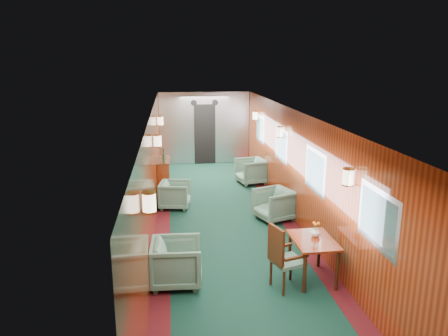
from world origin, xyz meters
name	(u,v)px	position (x,y,z in m)	size (l,w,h in m)	color
room	(228,152)	(0.00, 0.00, 1.63)	(12.00, 12.10, 2.40)	black
bulkhead	(205,128)	(0.00, 5.91, 1.18)	(2.98, 0.17, 2.39)	silver
windows_right	(296,156)	(1.49, 0.25, 1.45)	(0.02, 8.60, 0.80)	silver
wall_sconces	(224,139)	(0.00, 0.57, 1.79)	(2.97, 7.97, 0.25)	#FFEEC6
dining_table	(313,246)	(1.06, -2.32, 0.58)	(0.66, 0.93, 0.69)	maroon
side_chair	(283,255)	(0.51, -2.57, 0.56)	(0.58, 0.59, 1.04)	#1E463A
credenza	(164,176)	(-1.34, 2.60, 0.47)	(0.32, 1.02, 1.19)	maroon
flower_vase	(316,232)	(1.13, -2.22, 0.76)	(0.15, 0.15, 0.15)	silver
armchair_left_near	(177,263)	(-1.09, -2.20, 0.36)	(0.77, 0.79, 0.72)	#1E463A
armchair_left_far	(175,195)	(-1.07, 1.43, 0.32)	(0.68, 0.70, 0.64)	#1E463A
armchair_right_near	(274,205)	(1.08, 0.37, 0.34)	(0.74, 0.76, 0.69)	#1E463A
armchair_right_far	(251,171)	(1.10, 3.27, 0.35)	(0.76, 0.78, 0.71)	#1E463A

